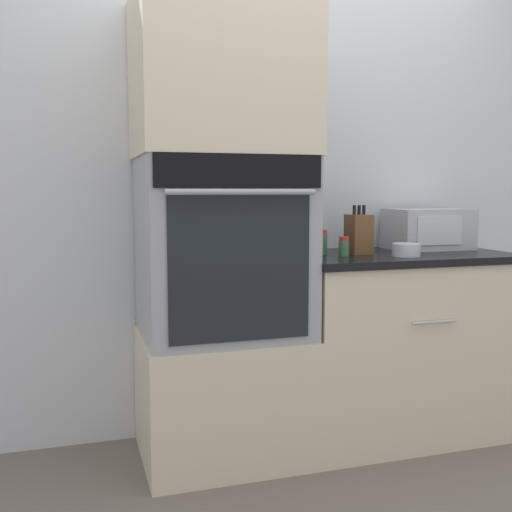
{
  "coord_description": "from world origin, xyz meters",
  "views": [
    {
      "loc": [
        -1.0,
        -2.26,
        1.2
      ],
      "look_at": [
        -0.24,
        0.21,
        0.92
      ],
      "focal_mm": 42.0,
      "sensor_mm": 36.0,
      "label": 1
    }
  ],
  "objects": [
    {
      "name": "ground_plane",
      "position": [
        0.0,
        0.0,
        0.0
      ],
      "size": [
        12.0,
        12.0,
        0.0
      ],
      "primitive_type": "plane",
      "color": "#6B6056"
    },
    {
      "name": "condiment_jar_near",
      "position": [
        0.13,
        0.34,
        0.96
      ],
      "size": [
        0.05,
        0.05,
        0.12
      ],
      "color": "#427047",
      "rests_on": "counter_unit"
    },
    {
      "name": "condiment_jar_mid",
      "position": [
        0.2,
        0.25,
        0.95
      ],
      "size": [
        0.05,
        0.05,
        0.09
      ],
      "color": "#427047",
      "rests_on": "counter_unit"
    },
    {
      "name": "bowl",
      "position": [
        0.47,
        0.16,
        0.93
      ],
      "size": [
        0.13,
        0.13,
        0.06
      ],
      "color": "silver",
      "rests_on": "counter_unit"
    },
    {
      "name": "oven_cabinet_upper",
      "position": [
        -0.37,
        0.3,
        1.69
      ],
      "size": [
        0.73,
        0.6,
        0.69
      ],
      "color": "beige",
      "rests_on": "wall_oven"
    },
    {
      "name": "counter_unit",
      "position": [
        0.52,
        0.3,
        0.45
      ],
      "size": [
        1.07,
        0.63,
        0.9
      ],
      "color": "beige",
      "rests_on": "ground_plane"
    },
    {
      "name": "wall_back",
      "position": [
        0.0,
        0.63,
        1.25
      ],
      "size": [
        8.0,
        0.05,
        2.5
      ],
      "color": "silver",
      "rests_on": "ground_plane"
    },
    {
      "name": "microwave",
      "position": [
        0.76,
        0.43,
        1.01
      ],
      "size": [
        0.41,
        0.28,
        0.21
      ],
      "color": "#B2B5BA",
      "rests_on": "counter_unit"
    },
    {
      "name": "oven_cabinet_base",
      "position": [
        -0.37,
        0.3,
        0.28
      ],
      "size": [
        0.73,
        0.6,
        0.56
      ],
      "color": "beige",
      "rests_on": "ground_plane"
    },
    {
      "name": "knife_block",
      "position": [
        0.32,
        0.33,
        1.0
      ],
      "size": [
        0.1,
        0.12,
        0.23
      ],
      "color": "brown",
      "rests_on": "counter_unit"
    },
    {
      "name": "wall_oven",
      "position": [
        -0.37,
        0.3,
        0.96
      ],
      "size": [
        0.71,
        0.64,
        0.78
      ],
      "color": "#9EA0A5",
      "rests_on": "oven_cabinet_base"
    }
  ]
}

